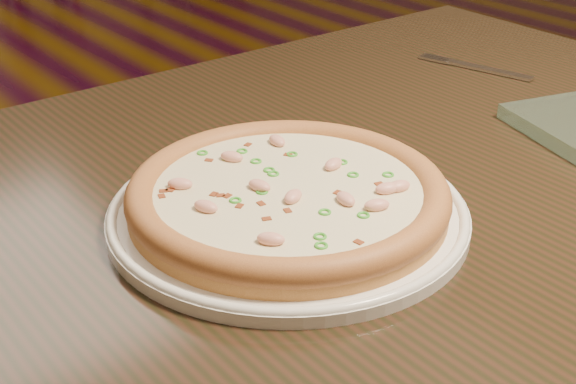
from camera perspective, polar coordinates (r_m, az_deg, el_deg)
ground at (r=1.96m, az=-8.50°, el=-7.87°), size 9.00×9.00×0.00m
hero_table at (r=0.92m, az=4.01°, el=-3.80°), size 1.20×0.80×0.75m
plate at (r=0.77m, az=0.00°, el=-1.40°), size 0.35×0.35×0.02m
pizza at (r=0.76m, az=0.00°, el=-0.20°), size 0.31×0.31×0.03m
fork at (r=1.20m, az=13.40°, el=8.60°), size 0.06×0.17×0.00m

